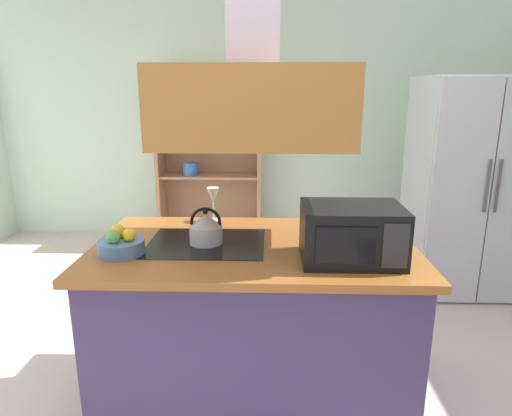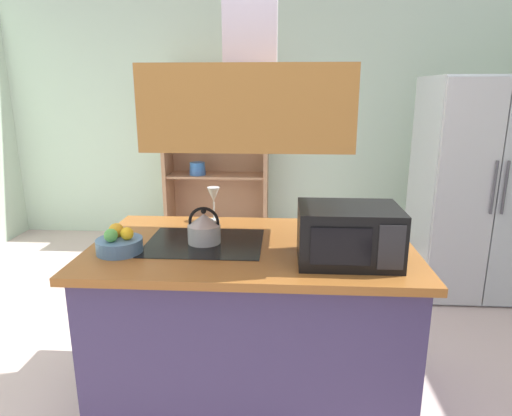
{
  "view_description": "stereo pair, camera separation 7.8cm",
  "coord_description": "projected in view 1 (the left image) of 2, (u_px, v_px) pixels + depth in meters",
  "views": [
    {
      "loc": [
        0.11,
        -2.13,
        1.67
      ],
      "look_at": [
        0.04,
        0.4,
        1.0
      ],
      "focal_mm": 31.22,
      "sensor_mm": 36.0,
      "label": 1
    },
    {
      "loc": [
        0.19,
        -2.12,
        1.67
      ],
      "look_at": [
        0.04,
        0.4,
        1.0
      ],
      "focal_mm": 31.22,
      "sensor_mm": 36.0,
      "label": 2
    }
  ],
  "objects": [
    {
      "name": "wall_back",
      "position": [
        260.0,
        119.0,
        5.04
      ],
      "size": [
        6.0,
        0.12,
        2.7
      ],
      "primitive_type": "cube",
      "color": "silver",
      "rests_on": "ground"
    },
    {
      "name": "range_hood",
      "position": [
        254.0,
        80.0,
        2.09
      ],
      "size": [
        0.9,
        0.7,
        1.28
      ],
      "color": "#9F672D"
    },
    {
      "name": "microwave",
      "position": [
        352.0,
        233.0,
        2.06
      ],
      "size": [
        0.46,
        0.35,
        0.26
      ],
      "color": "black",
      "rests_on": "kitchen_island"
    },
    {
      "name": "ground_plane",
      "position": [
        247.0,
        399.0,
        2.49
      ],
      "size": [
        7.8,
        7.8,
        0.0
      ],
      "primitive_type": "plane",
      "color": "beige"
    },
    {
      "name": "dish_cabinet",
      "position": [
        210.0,
        168.0,
        4.98
      ],
      "size": [
        1.14,
        0.4,
        1.87
      ],
      "color": "#A67855",
      "rests_on": "ground"
    },
    {
      "name": "fruit_bowl",
      "position": [
        121.0,
        244.0,
        2.15
      ],
      "size": [
        0.22,
        0.22,
        0.14
      ],
      "color": "#4C7299",
      "rests_on": "kitchen_island"
    },
    {
      "name": "wine_glass_on_counter",
      "position": [
        213.0,
        196.0,
        2.68
      ],
      "size": [
        0.08,
        0.08,
        0.21
      ],
      "color": "silver",
      "rests_on": "kitchen_island"
    },
    {
      "name": "refrigerator",
      "position": [
        469.0,
        187.0,
        3.71
      ],
      "size": [
        0.9,
        0.77,
        1.78
      ],
      "color": "#ADB8B9",
      "rests_on": "ground"
    },
    {
      "name": "kettle",
      "position": [
        206.0,
        228.0,
        2.29
      ],
      "size": [
        0.17,
        0.17,
        0.19
      ],
      "color": "#B9BDBA",
      "rests_on": "kitchen_island"
    },
    {
      "name": "kitchen_island",
      "position": [
        254.0,
        321.0,
        2.42
      ],
      "size": [
        1.65,
        0.98,
        0.9
      ],
      "color": "#3B3157",
      "rests_on": "ground"
    },
    {
      "name": "cutting_board",
      "position": [
        349.0,
        230.0,
        2.5
      ],
      "size": [
        0.34,
        0.25,
        0.02
      ],
      "primitive_type": "cube",
      "rotation": [
        0.0,
        0.0,
        -0.02
      ],
      "color": "white",
      "rests_on": "kitchen_island"
    }
  ]
}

